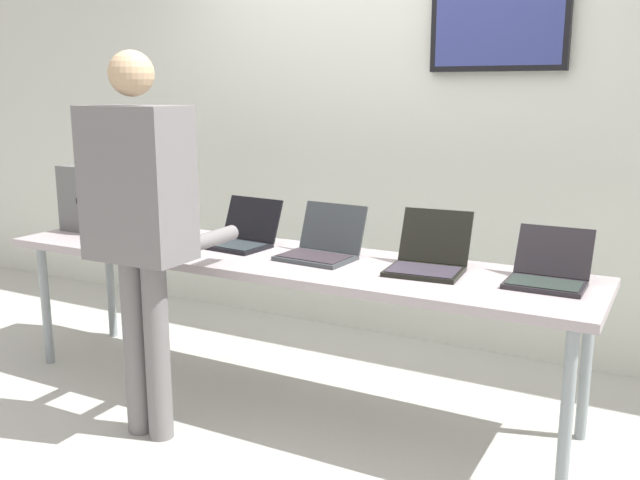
% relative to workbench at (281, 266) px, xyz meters
% --- Properties ---
extents(ground, '(8.00, 8.00, 0.04)m').
position_rel_workbench_xyz_m(ground, '(0.00, 0.00, -0.71)').
color(ground, '#B5B7AD').
extents(back_wall, '(8.00, 0.11, 2.69)m').
position_rel_workbench_xyz_m(back_wall, '(0.01, 1.13, 0.67)').
color(back_wall, silver).
rests_on(back_wall, ground).
extents(workbench, '(3.02, 0.70, 0.74)m').
position_rel_workbench_xyz_m(workbench, '(0.00, 0.00, 0.00)').
color(workbench, '#AA9EA1').
rests_on(workbench, ground).
extents(equipment_box, '(0.36, 0.40, 0.38)m').
position_rel_workbench_xyz_m(equipment_box, '(-1.28, 0.13, 0.24)').
color(equipment_box, '#5B5D5B').
rests_on(equipment_box, workbench).
extents(laptop_station_0, '(0.35, 0.36, 0.22)m').
position_rel_workbench_xyz_m(laptop_station_0, '(-0.84, 0.07, 0.10)').
color(laptop_station_0, '#261F2A').
rests_on(laptop_station_0, workbench).
extents(laptop_station_1, '(0.37, 0.35, 0.24)m').
position_rel_workbench_xyz_m(laptop_station_1, '(-0.31, 0.10, 0.10)').
color(laptop_station_1, black).
rests_on(laptop_station_1, workbench).
extents(laptop_station_2, '(0.37, 0.35, 0.25)m').
position_rel_workbench_xyz_m(laptop_station_2, '(0.19, 0.07, 0.11)').
color(laptop_station_2, '#363C3E').
rests_on(laptop_station_2, workbench).
extents(laptop_station_3, '(0.35, 0.39, 0.25)m').
position_rel_workbench_xyz_m(laptop_station_3, '(0.73, 0.08, 0.11)').
color(laptop_station_3, black).
rests_on(laptop_station_3, workbench).
extents(laptop_station_4, '(0.32, 0.34, 0.22)m').
position_rel_workbench_xyz_m(laptop_station_4, '(1.25, 0.10, 0.10)').
color(laptop_station_4, black).
rests_on(laptop_station_4, workbench).
extents(person, '(0.44, 0.58, 1.69)m').
position_rel_workbench_xyz_m(person, '(-0.32, -0.62, 0.34)').
color(person, slate).
rests_on(person, ground).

